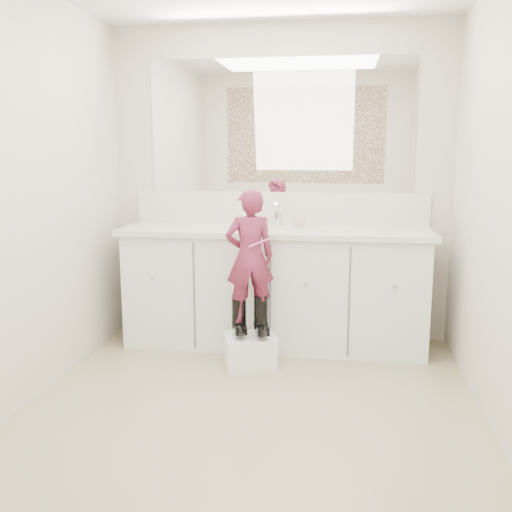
# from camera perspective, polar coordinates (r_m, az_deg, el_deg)

# --- Properties ---
(floor) EXTENTS (3.00, 3.00, 0.00)m
(floor) POSITION_cam_1_polar(r_m,az_deg,el_deg) (3.29, -0.76, -15.71)
(floor) COLOR #817054
(floor) RESTS_ON ground
(wall_back) EXTENTS (2.60, 0.00, 2.60)m
(wall_back) POSITION_cam_1_polar(r_m,az_deg,el_deg) (4.45, 2.36, 7.19)
(wall_back) COLOR beige
(wall_back) RESTS_ON floor
(wall_front) EXTENTS (2.60, 0.00, 2.60)m
(wall_front) POSITION_cam_1_polar(r_m,az_deg,el_deg) (1.52, -10.10, 0.84)
(wall_front) COLOR beige
(wall_front) RESTS_ON floor
(wall_left) EXTENTS (0.00, 3.00, 3.00)m
(wall_left) POSITION_cam_1_polar(r_m,az_deg,el_deg) (3.43, -22.91, 5.43)
(wall_left) COLOR beige
(wall_left) RESTS_ON floor
(wall_right) EXTENTS (0.00, 3.00, 3.00)m
(wall_right) POSITION_cam_1_polar(r_m,az_deg,el_deg) (3.04, 24.25, 4.80)
(wall_right) COLOR beige
(wall_right) RESTS_ON floor
(vanity_cabinet) EXTENTS (2.20, 0.55, 0.85)m
(vanity_cabinet) POSITION_cam_1_polar(r_m,az_deg,el_deg) (4.29, 1.88, -3.40)
(vanity_cabinet) COLOR silver
(vanity_cabinet) RESTS_ON floor
(countertop) EXTENTS (2.28, 0.58, 0.04)m
(countertop) POSITION_cam_1_polar(r_m,az_deg,el_deg) (4.19, 1.89, 2.47)
(countertop) COLOR beige
(countertop) RESTS_ON vanity_cabinet
(backsplash) EXTENTS (2.28, 0.03, 0.25)m
(backsplash) POSITION_cam_1_polar(r_m,az_deg,el_deg) (4.45, 2.32, 4.80)
(backsplash) COLOR beige
(backsplash) RESTS_ON countertop
(mirror) EXTENTS (2.00, 0.02, 1.00)m
(mirror) POSITION_cam_1_polar(r_m,az_deg,el_deg) (4.43, 2.38, 12.87)
(mirror) COLOR white
(mirror) RESTS_ON wall_back
(dot_panel) EXTENTS (2.00, 0.01, 1.20)m
(dot_panel) POSITION_cam_1_polar(r_m,az_deg,el_deg) (1.52, -10.54, 17.89)
(dot_panel) COLOR #472819
(dot_panel) RESTS_ON wall_front
(faucet) EXTENTS (0.08, 0.08, 0.10)m
(faucet) POSITION_cam_1_polar(r_m,az_deg,el_deg) (4.35, 2.15, 3.68)
(faucet) COLOR silver
(faucet) RESTS_ON countertop
(cup) EXTENTS (0.12, 0.12, 0.09)m
(cup) POSITION_cam_1_polar(r_m,az_deg,el_deg) (4.25, 4.31, 3.40)
(cup) COLOR beige
(cup) RESTS_ON countertop
(soap_bottle) EXTENTS (0.10, 0.10, 0.17)m
(soap_bottle) POSITION_cam_1_polar(r_m,az_deg,el_deg) (4.17, -1.40, 3.90)
(soap_bottle) COLOR beige
(soap_bottle) RESTS_ON countertop
(step_stool) EXTENTS (0.41, 0.37, 0.22)m
(step_stool) POSITION_cam_1_polar(r_m,az_deg,el_deg) (3.95, -0.61, -9.45)
(step_stool) COLOR white
(step_stool) RESTS_ON floor
(boot_left) EXTENTS (0.16, 0.21, 0.28)m
(boot_left) POSITION_cam_1_polar(r_m,az_deg,el_deg) (3.88, -1.71, -5.93)
(boot_left) COLOR black
(boot_left) RESTS_ON step_stool
(boot_right) EXTENTS (0.16, 0.21, 0.28)m
(boot_right) POSITION_cam_1_polar(r_m,az_deg,el_deg) (3.86, 0.49, -6.02)
(boot_right) COLOR black
(boot_right) RESTS_ON step_stool
(toddler) EXTENTS (0.38, 0.30, 0.89)m
(toddler) POSITION_cam_1_polar(r_m,az_deg,el_deg) (3.78, -0.62, -0.06)
(toddler) COLOR #AF3562
(toddler) RESTS_ON step_stool
(toothbrush) EXTENTS (0.13, 0.05, 0.06)m
(toothbrush) POSITION_cam_1_polar(r_m,az_deg,el_deg) (3.70, 0.31, 1.34)
(toothbrush) COLOR #F25EBB
(toothbrush) RESTS_ON toddler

